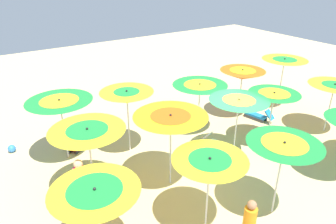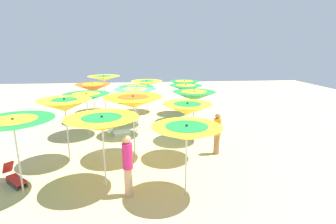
{
  "view_description": "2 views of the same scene",
  "coord_description": "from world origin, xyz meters",
  "px_view_note": "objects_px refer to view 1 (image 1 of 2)",
  "views": [
    {
      "loc": [
        6.78,
        -6.94,
        6.51
      ],
      "look_at": [
        -1.95,
        -1.22,
        1.5
      ],
      "focal_mm": 33.07,
      "sensor_mm": 36.0,
      "label": 1
    },
    {
      "loc": [
        0.31,
        -12.34,
        4.32
      ],
      "look_at": [
        1.49,
        -0.85,
        1.44
      ],
      "focal_mm": 28.14,
      "sensor_mm": 36.0,
      "label": 2
    }
  ],
  "objects_px": {
    "beach_ball": "(12,149)",
    "beach_umbrella_7": "(239,104)",
    "beach_umbrella_11": "(127,97)",
    "beach_umbrella_13": "(242,75)",
    "beachgoer_1": "(82,187)",
    "lounger_2": "(78,142)",
    "lounger_0": "(258,115)",
    "beach_umbrella_1": "(209,166)",
    "beach_umbrella_5": "(88,136)",
    "beach_umbrella_12": "(200,88)",
    "beach_umbrella_0": "(96,197)",
    "beach_umbrella_2": "(283,150)",
    "beach_umbrella_10": "(60,105)",
    "lounger_1": "(218,143)",
    "beach_umbrella_9": "(334,88)",
    "beach_umbrella_8": "(274,97)",
    "beach_umbrella_14": "(284,62)",
    "beach_umbrella_6": "(171,122)"
  },
  "relations": [
    {
      "from": "beach_ball",
      "to": "beach_umbrella_7",
      "type": "bearing_deg",
      "value": 54.48
    },
    {
      "from": "beach_umbrella_11",
      "to": "beach_umbrella_13",
      "type": "distance_m",
      "value": 5.73
    },
    {
      "from": "beachgoer_1",
      "to": "lounger_2",
      "type": "bearing_deg",
      "value": 112.95
    },
    {
      "from": "lounger_0",
      "to": "beachgoer_1",
      "type": "relative_size",
      "value": 0.75
    },
    {
      "from": "beachgoer_1",
      "to": "lounger_0",
      "type": "bearing_deg",
      "value": 48.54
    },
    {
      "from": "beach_umbrella_1",
      "to": "beach_umbrella_5",
      "type": "relative_size",
      "value": 0.96
    },
    {
      "from": "beach_umbrella_1",
      "to": "beach_umbrella_13",
      "type": "relative_size",
      "value": 0.99
    },
    {
      "from": "beach_umbrella_12",
      "to": "beach_ball",
      "type": "relative_size",
      "value": 7.63
    },
    {
      "from": "beach_umbrella_0",
      "to": "beach_umbrella_2",
      "type": "height_order",
      "value": "beach_umbrella_2"
    },
    {
      "from": "beach_umbrella_5",
      "to": "beach_umbrella_10",
      "type": "relative_size",
      "value": 0.99
    },
    {
      "from": "beach_umbrella_1",
      "to": "lounger_1",
      "type": "xyz_separation_m",
      "value": [
        -2.85,
        2.96,
        -1.79
      ]
    },
    {
      "from": "beach_umbrella_10",
      "to": "beach_umbrella_0",
      "type": "bearing_deg",
      "value": -7.47
    },
    {
      "from": "beach_umbrella_11",
      "to": "lounger_1",
      "type": "relative_size",
      "value": 2.13
    },
    {
      "from": "beach_umbrella_10",
      "to": "beach_umbrella_9",
      "type": "bearing_deg",
      "value": 67.85
    },
    {
      "from": "lounger_1",
      "to": "beach_umbrella_0",
      "type": "bearing_deg",
      "value": -85.94
    },
    {
      "from": "beach_umbrella_8",
      "to": "beach_umbrella_12",
      "type": "height_order",
      "value": "beach_umbrella_8"
    },
    {
      "from": "beach_umbrella_7",
      "to": "beach_umbrella_12",
      "type": "xyz_separation_m",
      "value": [
        -2.36,
        0.2,
        -0.23
      ]
    },
    {
      "from": "lounger_1",
      "to": "beach_umbrella_10",
      "type": "bearing_deg",
      "value": -134.79
    },
    {
      "from": "lounger_0",
      "to": "beach_umbrella_14",
      "type": "bearing_deg",
      "value": -87.32
    },
    {
      "from": "beach_umbrella_10",
      "to": "beach_umbrella_14",
      "type": "distance_m",
      "value": 10.38
    },
    {
      "from": "beach_umbrella_14",
      "to": "lounger_1",
      "type": "distance_m",
      "value": 5.78
    },
    {
      "from": "beach_umbrella_2",
      "to": "beach_umbrella_0",
      "type": "bearing_deg",
      "value": -103.8
    },
    {
      "from": "beach_umbrella_11",
      "to": "beach_umbrella_0",
      "type": "bearing_deg",
      "value": -34.52
    },
    {
      "from": "beach_umbrella_9",
      "to": "lounger_0",
      "type": "xyz_separation_m",
      "value": [
        -2.3,
        -1.61,
        -1.74
      ]
    },
    {
      "from": "beach_umbrella_9",
      "to": "beach_umbrella_11",
      "type": "relative_size",
      "value": 0.86
    },
    {
      "from": "lounger_2",
      "to": "beach_umbrella_12",
      "type": "bearing_deg",
      "value": 117.84
    },
    {
      "from": "beach_umbrella_9",
      "to": "beach_ball",
      "type": "xyz_separation_m",
      "value": [
        -5.56,
        -11.58,
        -1.8
      ]
    },
    {
      "from": "beach_umbrella_6",
      "to": "lounger_1",
      "type": "relative_size",
      "value": 2.15
    },
    {
      "from": "lounger_1",
      "to": "beach_ball",
      "type": "relative_size",
      "value": 3.99
    },
    {
      "from": "beach_umbrella_12",
      "to": "beach_umbrella_14",
      "type": "xyz_separation_m",
      "value": [
        0.2,
        4.97,
        0.34
      ]
    },
    {
      "from": "beach_umbrella_11",
      "to": "beach_umbrella_14",
      "type": "relative_size",
      "value": 1.01
    },
    {
      "from": "beach_umbrella_11",
      "to": "lounger_2",
      "type": "relative_size",
      "value": 2.45
    },
    {
      "from": "beach_umbrella_1",
      "to": "lounger_1",
      "type": "distance_m",
      "value": 4.48
    },
    {
      "from": "beach_umbrella_8",
      "to": "beach_umbrella_13",
      "type": "relative_size",
      "value": 0.98
    },
    {
      "from": "lounger_0",
      "to": "beach_umbrella_8",
      "type": "bearing_deg",
      "value": 129.71
    },
    {
      "from": "beach_umbrella_2",
      "to": "beach_umbrella_13",
      "type": "xyz_separation_m",
      "value": [
        -5.17,
        3.78,
        -0.11
      ]
    },
    {
      "from": "beach_umbrella_10",
      "to": "beachgoer_1",
      "type": "height_order",
      "value": "beach_umbrella_10"
    },
    {
      "from": "beach_umbrella_8",
      "to": "beach_umbrella_11",
      "type": "bearing_deg",
      "value": -117.91
    },
    {
      "from": "beach_umbrella_5",
      "to": "beach_umbrella_14",
      "type": "bearing_deg",
      "value": 97.11
    },
    {
      "from": "beach_umbrella_8",
      "to": "beach_ball",
      "type": "distance_m",
      "value": 10.11
    },
    {
      "from": "beach_umbrella_1",
      "to": "beach_umbrella_6",
      "type": "xyz_separation_m",
      "value": [
        -2.07,
        0.22,
        0.28
      ]
    },
    {
      "from": "beach_umbrella_7",
      "to": "beach_umbrella_8",
      "type": "height_order",
      "value": "beach_umbrella_7"
    },
    {
      "from": "beach_umbrella_2",
      "to": "beach_umbrella_6",
      "type": "relative_size",
      "value": 0.94
    },
    {
      "from": "beach_umbrella_11",
      "to": "beach_umbrella_2",
      "type": "bearing_deg",
      "value": 20.52
    },
    {
      "from": "beach_umbrella_10",
      "to": "lounger_2",
      "type": "relative_size",
      "value": 2.31
    },
    {
      "from": "beach_umbrella_10",
      "to": "lounger_1",
      "type": "bearing_deg",
      "value": 63.37
    },
    {
      "from": "beach_umbrella_14",
      "to": "beach_umbrella_0",
      "type": "bearing_deg",
      "value": -71.33
    },
    {
      "from": "beach_umbrella_14",
      "to": "beach_ball",
      "type": "bearing_deg",
      "value": -102.78
    },
    {
      "from": "beach_umbrella_0",
      "to": "beach_umbrella_14",
      "type": "bearing_deg",
      "value": 108.67
    },
    {
      "from": "lounger_0",
      "to": "lounger_1",
      "type": "bearing_deg",
      "value": 92.74
    }
  ]
}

